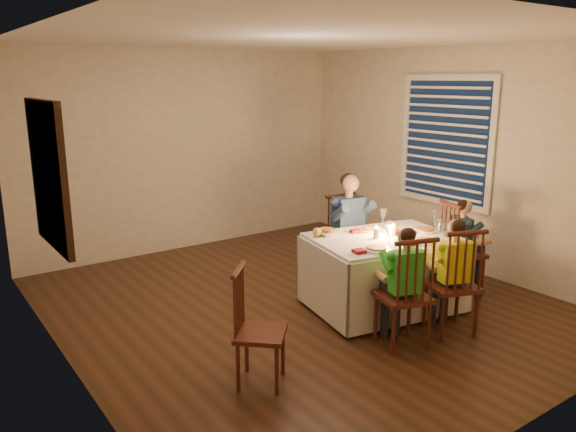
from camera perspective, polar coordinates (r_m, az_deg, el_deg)
ground at (r=5.76m, az=1.34°, el=-8.91°), size 5.00×5.00×0.00m
wall_left at (r=4.45m, az=-22.42°, el=0.73°), size 0.02×5.00×2.60m
wall_right at (r=6.97m, az=16.43°, el=5.62°), size 0.02×5.00×2.60m
wall_back at (r=7.52m, az=-10.19°, el=6.53°), size 4.50×0.02×2.60m
ceiling at (r=5.33m, az=1.51°, el=17.84°), size 5.00×5.00×0.00m
dining_table at (r=5.58m, az=9.70°, el=-4.20°), size 1.57×1.26×0.70m
chair_adult at (r=6.36m, az=6.10°, el=-6.76°), size 0.44×0.42×0.99m
chair_near_left at (r=5.04m, az=11.36°, el=-12.68°), size 0.50×0.49×0.99m
chair_near_right at (r=5.37m, az=15.97°, el=-11.22°), size 0.52×0.51×0.99m
chair_end at (r=6.34m, az=16.98°, el=-7.38°), size 0.51×0.52×0.99m
chair_extra at (r=4.41m, az=-2.72°, el=-16.51°), size 0.51×0.51×0.91m
adult at (r=6.36m, az=6.10°, el=-6.76°), size 0.48×0.45×1.24m
child_green at (r=5.04m, az=11.36°, el=-12.68°), size 0.42×0.40×1.05m
child_yellow at (r=5.37m, az=15.97°, el=-11.22°), size 0.43×0.42×1.05m
child_teal at (r=6.34m, az=16.98°, el=-7.38°), size 0.39×0.40×1.01m
setting_adult at (r=5.73m, az=8.45°, el=-1.39°), size 0.31×0.31×0.02m
setting_green at (r=5.09m, az=8.96°, el=-3.36°), size 0.31×0.31×0.02m
setting_yellow at (r=5.41m, az=13.82°, el=-2.54°), size 0.31×0.31×0.02m
setting_teal at (r=5.80m, az=13.67°, el=-1.44°), size 0.31×0.31×0.02m
candle_left at (r=5.45m, az=8.94°, el=-1.76°), size 0.06×0.06×0.10m
candle_right at (r=5.56m, az=10.64°, el=-1.52°), size 0.06×0.06×0.10m
squash at (r=5.45m, az=2.97°, el=-1.65°), size 0.09×0.09×0.09m
orange_fruit at (r=5.64m, az=10.87°, el=-1.43°), size 0.08×0.08×0.08m
serving_bowl at (r=5.51m, az=3.99°, el=-1.73°), size 0.20×0.20×0.05m
wall_mirror at (r=4.71m, az=-23.12°, el=3.83°), size 0.06×0.95×1.15m
window_blinds at (r=6.98m, az=15.67°, el=7.34°), size 0.07×1.34×1.54m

